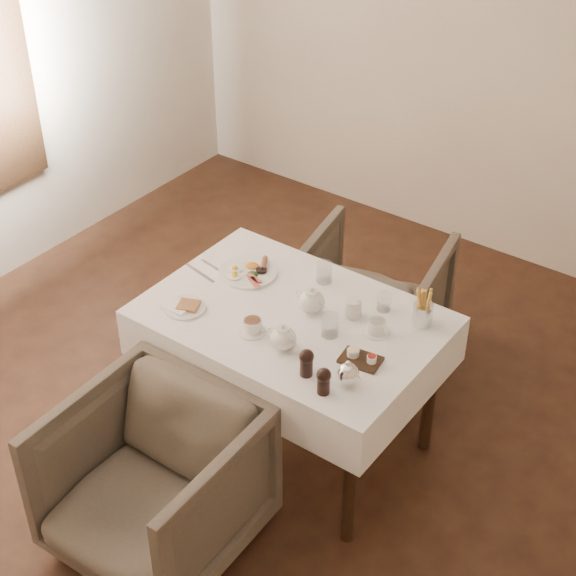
% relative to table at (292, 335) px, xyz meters
% --- Properties ---
extents(table, '(1.28, 0.88, 0.75)m').
position_rel_table_xyz_m(table, '(0.00, 0.00, 0.00)').
color(table, black).
rests_on(table, ground).
extents(armchair_near, '(0.77, 0.79, 0.70)m').
position_rel_table_xyz_m(armchair_near, '(-0.10, -0.82, -0.29)').
color(armchair_near, '#50453B').
rests_on(armchair_near, ground).
extents(armchair_far, '(0.83, 0.85, 0.66)m').
position_rel_table_xyz_m(armchair_far, '(-0.07, 0.82, -0.31)').
color(armchair_far, '#50453B').
rests_on(armchair_far, ground).
extents(breakfast_plate, '(0.28, 0.28, 0.03)m').
position_rel_table_xyz_m(breakfast_plate, '(-0.35, 0.14, 0.13)').
color(breakfast_plate, white).
rests_on(breakfast_plate, table).
extents(side_plate, '(0.19, 0.18, 0.02)m').
position_rel_table_xyz_m(side_plate, '(-0.41, -0.25, 0.12)').
color(side_plate, white).
rests_on(side_plate, table).
extents(teapot_centre, '(0.17, 0.14, 0.13)m').
position_rel_table_xyz_m(teapot_centre, '(0.06, 0.06, 0.18)').
color(teapot_centre, white).
rests_on(teapot_centre, table).
extents(teapot_front, '(0.16, 0.13, 0.12)m').
position_rel_table_xyz_m(teapot_front, '(0.11, -0.21, 0.18)').
color(teapot_front, white).
rests_on(teapot_front, table).
extents(creamer, '(0.08, 0.08, 0.08)m').
position_rel_table_xyz_m(creamer, '(0.22, 0.15, 0.16)').
color(creamer, white).
rests_on(creamer, table).
extents(teacup_near, '(0.13, 0.13, 0.06)m').
position_rel_table_xyz_m(teacup_near, '(-0.06, -0.20, 0.15)').
color(teacup_near, white).
rests_on(teacup_near, table).
extents(teacup_far, '(0.12, 0.12, 0.06)m').
position_rel_table_xyz_m(teacup_far, '(0.36, 0.11, 0.14)').
color(teacup_far, white).
rests_on(teacup_far, table).
extents(glass_left, '(0.08, 0.08, 0.10)m').
position_rel_table_xyz_m(glass_left, '(-0.03, 0.29, 0.17)').
color(glass_left, silver).
rests_on(glass_left, table).
extents(glass_mid, '(0.10, 0.10, 0.10)m').
position_rel_table_xyz_m(glass_mid, '(0.21, -0.02, 0.17)').
color(glass_mid, silver).
rests_on(glass_mid, table).
extents(glass_right, '(0.07, 0.07, 0.09)m').
position_rel_table_xyz_m(glass_right, '(0.30, 0.27, 0.16)').
color(glass_right, silver).
rests_on(glass_right, table).
extents(condiment_board, '(0.18, 0.13, 0.04)m').
position_rel_table_xyz_m(condiment_board, '(0.41, -0.09, 0.13)').
color(condiment_board, black).
rests_on(condiment_board, table).
extents(pepper_mill_left, '(0.08, 0.08, 0.12)m').
position_rel_table_xyz_m(pepper_mill_left, '(0.28, -0.29, 0.18)').
color(pepper_mill_left, black).
rests_on(pepper_mill_left, table).
extents(pepper_mill_right, '(0.07, 0.07, 0.12)m').
position_rel_table_xyz_m(pepper_mill_right, '(0.40, -0.34, 0.18)').
color(pepper_mill_right, black).
rests_on(pepper_mill_right, table).
extents(silver_pot, '(0.12, 0.11, 0.12)m').
position_rel_table_xyz_m(silver_pot, '(0.44, -0.24, 0.17)').
color(silver_pot, white).
rests_on(silver_pot, table).
extents(fries_cup, '(0.09, 0.09, 0.18)m').
position_rel_table_xyz_m(fries_cup, '(0.49, 0.27, 0.20)').
color(fries_cup, silver).
rests_on(fries_cup, table).
extents(cutlery_fork, '(0.18, 0.05, 0.00)m').
position_rel_table_xyz_m(cutlery_fork, '(-0.51, 0.08, 0.12)').
color(cutlery_fork, silver).
rests_on(cutlery_fork, table).
extents(cutlery_knife, '(0.20, 0.06, 0.00)m').
position_rel_table_xyz_m(cutlery_knife, '(-0.53, 0.00, 0.12)').
color(cutlery_knife, silver).
rests_on(cutlery_knife, table).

